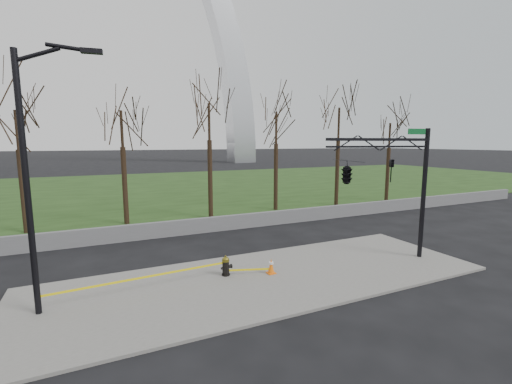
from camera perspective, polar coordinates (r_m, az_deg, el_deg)
name	(u,v)px	position (r m, az deg, el deg)	size (l,w,h in m)	color
ground	(266,280)	(14.02, 1.59, -14.33)	(500.00, 500.00, 0.00)	black
sidewalk	(266,278)	(14.00, 1.59, -14.14)	(18.00, 6.00, 0.10)	slate
grass_strip	(152,188)	(42.32, -16.84, 0.62)	(120.00, 40.00, 0.06)	#1F3814
guardrail	(206,225)	(21.01, -8.23, -5.42)	(60.00, 0.30, 0.90)	#59595B
gateway_arch	(116,19)	(90.91, -22.26, 25.01)	(66.00, 6.00, 65.00)	silver
tree_row	(168,157)	(24.01, -14.42, 5.67)	(43.19, 4.00, 8.82)	black
fire_hydrant	(226,266)	(14.10, -5.00, -12.15)	(0.50, 0.33, 0.82)	black
traffic_cone	(271,266)	(14.25, 2.52, -12.16)	(0.34, 0.34, 0.63)	orange
street_light	(34,166)	(12.09, -32.95, 3.67)	(2.38, 0.52, 8.21)	black
traffic_signal_mast	(363,172)	(15.26, 17.29, 3.23)	(5.06, 2.53, 6.00)	black
caution_tape	(169,276)	(13.29, -14.18, -13.28)	(8.09, 0.60, 0.42)	yellow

